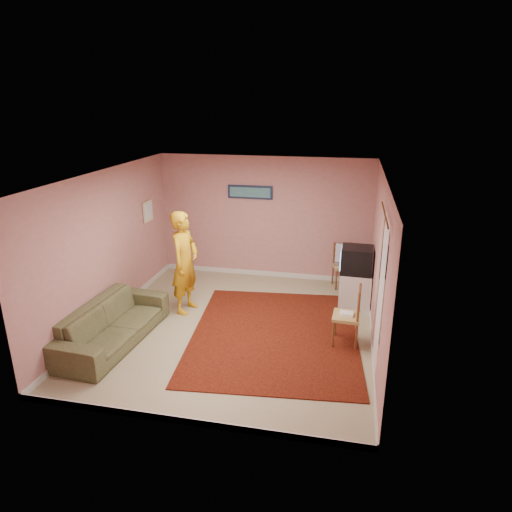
% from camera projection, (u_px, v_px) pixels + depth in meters
% --- Properties ---
extents(ground, '(5.00, 5.00, 0.00)m').
position_uv_depth(ground, '(236.00, 328.00, 7.77)').
color(ground, tan).
rests_on(ground, ground).
extents(wall_back, '(4.50, 0.02, 2.60)m').
position_uv_depth(wall_back, '(264.00, 218.00, 9.66)').
color(wall_back, tan).
rests_on(wall_back, ground).
extents(wall_front, '(4.50, 0.02, 2.60)m').
position_uv_depth(wall_front, '(179.00, 328.00, 5.03)').
color(wall_front, tan).
rests_on(wall_front, ground).
extents(wall_left, '(0.02, 5.00, 2.60)m').
position_uv_depth(wall_left, '(107.00, 247.00, 7.78)').
color(wall_left, tan).
rests_on(wall_left, ground).
extents(wall_right, '(0.02, 5.00, 2.60)m').
position_uv_depth(wall_right, '(379.00, 266.00, 6.91)').
color(wall_right, tan).
rests_on(wall_right, ground).
extents(ceiling, '(4.50, 5.00, 0.02)m').
position_uv_depth(ceiling, '(234.00, 175.00, 6.92)').
color(ceiling, white).
rests_on(ceiling, wall_back).
extents(baseboard_back, '(4.50, 0.02, 0.10)m').
position_uv_depth(baseboard_back, '(264.00, 273.00, 10.06)').
color(baseboard_back, silver).
rests_on(baseboard_back, ground).
extents(baseboard_front, '(4.50, 0.02, 0.10)m').
position_uv_depth(baseboard_front, '(185.00, 421.00, 5.45)').
color(baseboard_front, silver).
rests_on(baseboard_front, ground).
extents(baseboard_left, '(0.02, 5.00, 0.10)m').
position_uv_depth(baseboard_left, '(115.00, 313.00, 8.19)').
color(baseboard_left, silver).
rests_on(baseboard_left, ground).
extents(baseboard_right, '(0.02, 5.00, 0.10)m').
position_uv_depth(baseboard_right, '(371.00, 339.00, 7.32)').
color(baseboard_right, silver).
rests_on(baseboard_right, ground).
extents(window, '(0.01, 1.10, 1.50)m').
position_uv_depth(window, '(382.00, 278.00, 6.03)').
color(window, black).
rests_on(window, wall_right).
extents(curtain_sheer, '(0.01, 0.75, 2.10)m').
position_uv_depth(curtain_sheer, '(380.00, 296.00, 5.96)').
color(curtain_sheer, white).
rests_on(curtain_sheer, wall_right).
extents(curtain_floral, '(0.01, 0.35, 2.10)m').
position_uv_depth(curtain_floral, '(377.00, 277.00, 6.61)').
color(curtain_floral, beige).
rests_on(curtain_floral, wall_right).
extents(curtain_rod, '(0.02, 1.40, 0.02)m').
position_uv_depth(curtain_rod, '(385.00, 214.00, 5.75)').
color(curtain_rod, brown).
rests_on(curtain_rod, wall_right).
extents(picture_back, '(0.95, 0.04, 0.28)m').
position_uv_depth(picture_back, '(250.00, 192.00, 9.50)').
color(picture_back, '#151F3B').
rests_on(picture_back, wall_back).
extents(picture_left, '(0.04, 0.38, 0.42)m').
position_uv_depth(picture_left, '(148.00, 211.00, 9.18)').
color(picture_left, beige).
rests_on(picture_left, wall_left).
extents(area_rug, '(3.00, 3.60, 0.02)m').
position_uv_depth(area_rug, '(275.00, 334.00, 7.54)').
color(area_rug, black).
rests_on(area_rug, ground).
extents(tv_cabinet, '(0.56, 0.51, 0.72)m').
position_uv_depth(tv_cabinet, '(355.00, 291.00, 8.37)').
color(tv_cabinet, silver).
rests_on(tv_cabinet, ground).
extents(crt_tv, '(0.58, 0.52, 0.48)m').
position_uv_depth(crt_tv, '(357.00, 260.00, 8.18)').
color(crt_tv, black).
rests_on(crt_tv, tv_cabinet).
extents(chair_a, '(0.50, 0.49, 0.50)m').
position_uv_depth(chair_a, '(344.00, 261.00, 9.29)').
color(chair_a, tan).
rests_on(chair_a, ground).
extents(dvd_player, '(0.40, 0.32, 0.06)m').
position_uv_depth(dvd_player, '(344.00, 264.00, 9.31)').
color(dvd_player, '#B8B8BD').
rests_on(dvd_player, chair_a).
extents(blue_throw, '(0.36, 0.05, 0.38)m').
position_uv_depth(blue_throw, '(344.00, 253.00, 9.23)').
color(blue_throw, '#9BC8FE').
rests_on(blue_throw, chair_a).
extents(chair_b, '(0.44, 0.46, 0.53)m').
position_uv_depth(chair_b, '(347.00, 309.00, 7.10)').
color(chair_b, tan).
rests_on(chair_b, ground).
extents(game_console, '(0.22, 0.16, 0.04)m').
position_uv_depth(game_console, '(347.00, 314.00, 7.12)').
color(game_console, white).
rests_on(game_console, chair_b).
extents(sofa, '(1.02, 2.29, 0.65)m').
position_uv_depth(sofa, '(113.00, 323.00, 7.22)').
color(sofa, brown).
rests_on(sofa, ground).
extents(person, '(0.54, 0.74, 1.86)m').
position_uv_depth(person, '(185.00, 262.00, 8.13)').
color(person, '#C58F12').
rests_on(person, ground).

